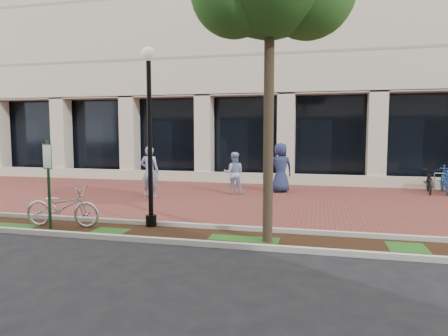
% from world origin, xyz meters
% --- Properties ---
extents(ground, '(120.00, 120.00, 0.00)m').
position_xyz_m(ground, '(0.00, 0.00, 0.00)').
color(ground, black).
rests_on(ground, ground).
extents(brick_plaza, '(40.00, 9.00, 0.01)m').
position_xyz_m(brick_plaza, '(0.00, 0.00, 0.01)').
color(brick_plaza, brown).
rests_on(brick_plaza, ground).
extents(planting_strip, '(40.00, 1.50, 0.01)m').
position_xyz_m(planting_strip, '(0.00, -5.25, 0.01)').
color(planting_strip, black).
rests_on(planting_strip, ground).
extents(curb_plaza_side, '(40.00, 0.12, 0.12)m').
position_xyz_m(curb_plaza_side, '(0.00, -4.50, 0.06)').
color(curb_plaza_side, '#BABAB0').
rests_on(curb_plaza_side, ground).
extents(curb_street_side, '(40.00, 0.12, 0.12)m').
position_xyz_m(curb_street_side, '(0.00, -6.00, 0.06)').
color(curb_street_side, '#BABAB0').
rests_on(curb_street_side, ground).
extents(near_office_building, '(40.00, 12.12, 16.00)m').
position_xyz_m(near_office_building, '(0.00, 10.47, 10.05)').
color(near_office_building, beige).
rests_on(near_office_building, ground).
extents(parking_sign, '(0.34, 0.07, 2.24)m').
position_xyz_m(parking_sign, '(-3.02, -5.48, 1.44)').
color(parking_sign, '#13341B').
rests_on(parking_sign, ground).
extents(lamppost, '(0.36, 0.36, 4.55)m').
position_xyz_m(lamppost, '(-0.67, -4.60, 2.56)').
color(lamppost, black).
rests_on(lamppost, ground).
extents(locked_bicycle, '(2.04, 0.86, 1.05)m').
position_xyz_m(locked_bicycle, '(-2.88, -5.15, 0.52)').
color(locked_bicycle, silver).
rests_on(locked_bicycle, ground).
extents(pedestrian_left, '(0.73, 0.51, 1.91)m').
position_xyz_m(pedestrian_left, '(-2.63, -0.25, 0.96)').
color(pedestrian_left, '#91A8D9').
rests_on(pedestrian_left, ground).
extents(pedestrian_mid, '(0.90, 0.75, 1.65)m').
position_xyz_m(pedestrian_mid, '(0.29, 1.17, 0.83)').
color(pedestrian_mid, '#8CA2D1').
rests_on(pedestrian_mid, ground).
extents(pedestrian_right, '(1.15, 0.99, 2.00)m').
position_xyz_m(pedestrian_right, '(2.02, 2.03, 1.00)').
color(pedestrian_right, '#1F294F').
rests_on(pedestrian_right, ground).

